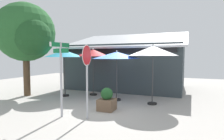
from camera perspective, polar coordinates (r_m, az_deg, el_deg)
ground_plane at (r=8.79m, az=-1.54°, el=-11.34°), size 28.00×28.00×0.10m
cafe_building at (r=14.04m, az=4.69°, el=1.37°), size 8.34×5.60×4.25m
street_sign_post at (r=7.29m, az=-15.21°, el=-0.40°), size 0.82×0.88×2.82m
stop_sign at (r=6.87m, az=-7.61°, el=0.75°), size 0.09×0.76×2.71m
patio_umbrella_teal_left at (r=11.13m, az=-14.22°, el=4.71°), size 2.25×2.25×2.73m
patio_umbrella_crimson_center at (r=11.18m, az=-5.79°, el=5.07°), size 2.00×2.00×2.79m
patio_umbrella_royal_blue_right at (r=9.71m, az=1.44°, el=4.40°), size 2.52×2.52×2.61m
patio_umbrella_ivory_far_right at (r=9.10m, az=12.30°, el=5.61°), size 2.32×2.32×2.87m
shade_tree at (r=11.95m, az=-24.47°, el=10.09°), size 3.62×3.36×5.38m
sidewalk_planter at (r=8.11m, az=-1.59°, el=-9.20°), size 0.68×0.68×0.97m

